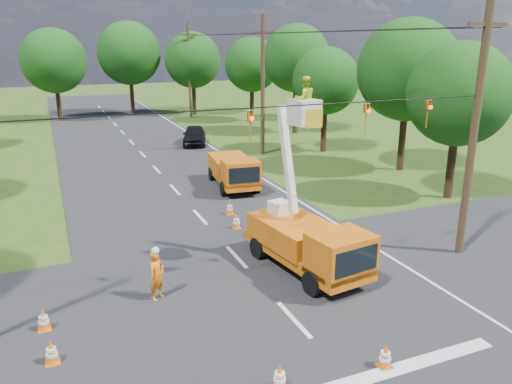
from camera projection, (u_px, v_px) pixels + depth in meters
name	position (u px, v px, depth m)	size (l,w,h in m)	color
ground	(157.00, 170.00, 32.96)	(140.00, 140.00, 0.00)	#2B4A16
road_main	(157.00, 170.00, 32.96)	(12.00, 100.00, 0.06)	black
road_cross	(267.00, 292.00, 17.08)	(56.00, 10.00, 0.07)	black
stop_bar	(351.00, 384.00, 12.50)	(9.00, 0.45, 0.02)	silver
edge_line	(236.00, 163.00, 35.03)	(0.12, 90.00, 0.02)	silver
bucket_truck	(308.00, 233.00, 18.22)	(2.85, 5.78, 7.10)	orange
second_truck	(234.00, 170.00, 28.83)	(2.62, 5.53, 2.00)	orange
ground_worker	(157.00, 275.00, 16.38)	(0.63, 0.41, 1.72)	#DD5712
distant_car	(194.00, 135.00, 40.93)	(1.81, 4.49, 1.53)	black
traffic_cone_0	(280.00, 377.00, 12.22)	(0.38, 0.38, 0.71)	orange
traffic_cone_1	(385.00, 356.00, 13.01)	(0.38, 0.38, 0.71)	orange
traffic_cone_2	(236.00, 221.00, 22.68)	(0.38, 0.38, 0.71)	orange
traffic_cone_3	(230.00, 208.00, 24.51)	(0.38, 0.38, 0.71)	orange
traffic_cone_4	(51.00, 352.00, 13.18)	(0.38, 0.38, 0.71)	orange
traffic_cone_5	(43.00, 320.00, 14.71)	(0.38, 0.38, 0.71)	orange
traffic_cone_7	(250.00, 170.00, 31.66)	(0.38, 0.38, 0.71)	orange
pole_right_near	(475.00, 128.00, 18.73)	(1.80, 0.30, 10.00)	#4C3823
pole_right_mid	(263.00, 85.00, 36.37)	(1.80, 0.30, 10.00)	#4C3823
pole_right_far	(189.00, 70.00, 54.00)	(1.80, 0.30, 10.00)	#4C3823
signal_span	(331.00, 117.00, 16.18)	(18.00, 0.29, 1.07)	black
tree_right_a	(459.00, 94.00, 25.74)	(5.40, 5.40, 8.28)	#382616
tree_right_b	(408.00, 70.00, 31.33)	(6.40, 6.40, 9.65)	#382616
tree_right_c	(326.00, 81.00, 37.16)	(5.00, 5.00, 7.83)	#382616
tree_right_d	(296.00, 58.00, 44.41)	(6.00, 6.00, 9.70)	#382616
tree_right_e	(252.00, 65.00, 51.35)	(5.60, 5.60, 8.63)	#382616
tree_far_a	(54.00, 61.00, 51.34)	(6.60, 6.60, 9.50)	#382616
tree_far_b	(129.00, 53.00, 55.88)	(7.00, 7.00, 10.32)	#382616
tree_far_c	(193.00, 60.00, 55.86)	(6.20, 6.20, 9.18)	#382616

